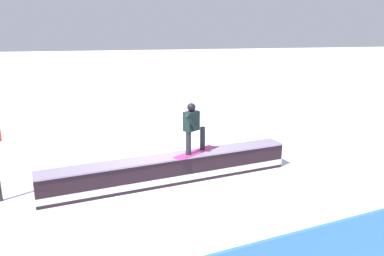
{
  "coord_description": "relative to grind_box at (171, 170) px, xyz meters",
  "views": [
    {
      "loc": [
        1.58,
        9.12,
        3.97
      ],
      "look_at": [
        -0.35,
        0.93,
        1.71
      ],
      "focal_mm": 35.11,
      "sensor_mm": 36.0,
      "label": 1
    }
  ],
  "objects": [
    {
      "name": "ground_plane",
      "position": [
        0.0,
        0.0,
        -0.33
      ],
      "size": [
        120.0,
        120.0,
        0.0
      ],
      "primitive_type": "plane",
      "color": "white"
    },
    {
      "name": "grind_box",
      "position": [
        0.0,
        0.0,
        0.0
      ],
      "size": [
        6.68,
        1.83,
        0.73
      ],
      "color": "black",
      "rests_on": "ground_plane"
    },
    {
      "name": "snowboarder",
      "position": [
        -0.6,
        -0.06,
        1.14
      ],
      "size": [
        1.35,
        1.06,
        1.37
      ],
      "color": "#CB327F",
      "rests_on": "grind_box"
    }
  ]
}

